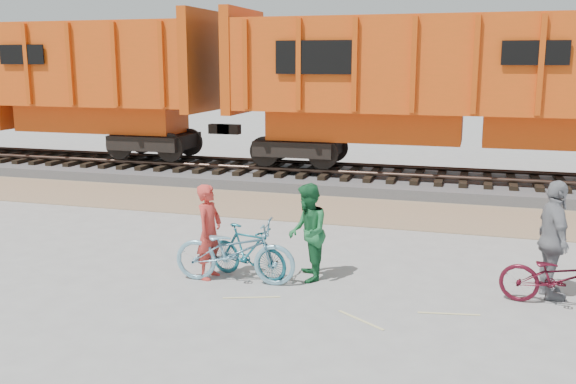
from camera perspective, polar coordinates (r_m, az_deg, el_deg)
name	(u,v)px	position (r m, az deg, el deg)	size (l,w,h in m)	color
ground	(325,287)	(10.65, 3.35, -8.43)	(120.00, 120.00, 0.00)	#9E9E99
gravel_strip	(377,212)	(15.84, 7.91, -1.79)	(120.00, 3.00, 0.02)	#9E8162
ballast_bed	(395,181)	(19.21, 9.51, 0.94)	(120.00, 4.00, 0.30)	slate
track	(396,171)	(19.15, 9.54, 1.89)	(120.00, 2.60, 0.24)	black
hopper_car_left	(20,80)	(24.12, -22.70, 9.18)	(14.00, 3.13, 4.65)	black
hopper_car_center	(475,84)	(18.77, 16.28, 9.17)	(14.00, 3.13, 4.65)	black
bicycle_blue	(235,251)	(10.74, -4.74, -5.25)	(0.72, 2.06, 1.08)	#76ABC2
bicycle_teal	(248,252)	(10.96, -3.61, -5.31)	(0.43, 1.54, 0.92)	#185F70
bicycle_maroon	(561,278)	(10.48, 23.09, -7.05)	(0.61, 1.76, 0.92)	#480D1A
person_solo	(209,232)	(10.94, -7.02, -3.51)	(0.59, 0.39, 1.62)	red
person_man	(308,232)	(10.76, 1.76, -3.60)	(0.80, 0.63, 1.65)	#1D6836
person_woman	(553,240)	(10.71, 22.52, -3.96)	(1.10, 0.46, 1.87)	gray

